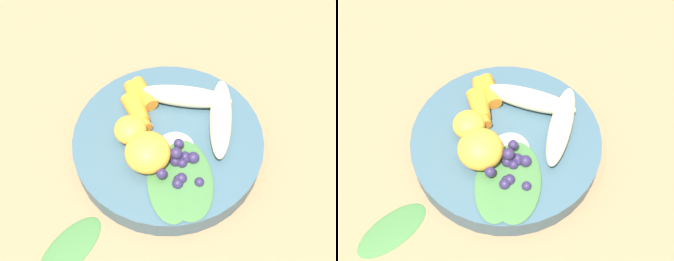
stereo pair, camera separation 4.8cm
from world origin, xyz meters
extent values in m
plane|color=#99704C|center=(0.00, 0.00, 0.00)|extent=(2.40, 2.40, 0.00)
cylinder|color=#385666|center=(0.00, 0.00, 0.02)|extent=(0.24, 0.24, 0.03)
ellipsoid|color=beige|center=(0.02, 0.05, 0.04)|extent=(0.12, 0.03, 0.03)
ellipsoid|color=beige|center=(0.06, 0.02, 0.04)|extent=(0.03, 0.12, 0.03)
ellipsoid|color=#F4A833|center=(-0.02, -0.04, 0.05)|extent=(0.05, 0.05, 0.04)
ellipsoid|color=#F4A833|center=(-0.05, -0.01, 0.05)|extent=(0.04, 0.04, 0.03)
cylinder|color=orange|center=(-0.04, 0.06, 0.04)|extent=(0.04, 0.05, 0.02)
cylinder|color=orange|center=(-0.05, 0.04, 0.04)|extent=(0.04, 0.07, 0.02)
cylinder|color=orange|center=(-0.04, 0.02, 0.04)|extent=(0.05, 0.06, 0.02)
sphere|color=#2D234C|center=(0.02, -0.04, 0.04)|extent=(0.01, 0.01, 0.01)
sphere|color=#2D234C|center=(0.02, -0.07, 0.04)|extent=(0.01, 0.01, 0.01)
sphere|color=#2D234C|center=(0.01, -0.04, 0.04)|extent=(0.01, 0.01, 0.01)
sphere|color=#2D234C|center=(0.02, -0.06, 0.04)|extent=(0.01, 0.01, 0.01)
sphere|color=#2D234C|center=(0.02, -0.06, 0.04)|extent=(0.01, 0.01, 0.01)
sphere|color=#2D234C|center=(0.04, -0.06, 0.04)|extent=(0.01, 0.01, 0.01)
sphere|color=#2D234C|center=(0.02, -0.03, 0.04)|extent=(0.01, 0.01, 0.01)
sphere|color=#2D234C|center=(0.00, -0.06, 0.05)|extent=(0.01, 0.01, 0.01)
sphere|color=#2D234C|center=(0.03, -0.04, 0.04)|extent=(0.01, 0.01, 0.01)
sphere|color=#2D234C|center=(0.02, -0.04, 0.04)|extent=(0.01, 0.01, 0.01)
sphere|color=#2D234C|center=(0.02, -0.02, 0.05)|extent=(0.01, 0.01, 0.01)
sphere|color=#2D234C|center=(0.03, -0.03, 0.04)|extent=(0.01, 0.01, 0.01)
sphere|color=#2D234C|center=(0.01, -0.04, 0.05)|extent=(0.01, 0.01, 0.01)
cylinder|color=white|center=(0.01, -0.02, 0.03)|extent=(0.05, 0.05, 0.00)
ellipsoid|color=#3D7038|center=(0.01, -0.07, 0.03)|extent=(0.07, 0.11, 0.01)
ellipsoid|color=#3D7038|center=(0.03, -0.06, 0.03)|extent=(0.08, 0.12, 0.01)
ellipsoid|color=#3D7038|center=(-0.09, -0.14, 0.00)|extent=(0.08, 0.10, 0.01)
camera|label=1|loc=(0.03, -0.28, 0.44)|focal=41.72mm
camera|label=2|loc=(0.08, -0.27, 0.44)|focal=41.72mm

